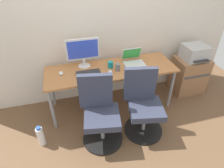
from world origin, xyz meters
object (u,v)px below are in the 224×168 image
(water_bottle_on_floor, at_px, (41,136))
(open_laptop, at_px, (133,60))
(desktop_monitor, at_px, (83,51))
(printer, at_px, (195,52))
(office_chair_right, at_px, (143,105))
(side_cabinet, at_px, (189,75))
(coffee_mug, at_px, (110,65))
(office_chair_left, at_px, (100,114))

(water_bottle_on_floor, height_order, open_laptop, open_laptop)
(desktop_monitor, bearing_deg, water_bottle_on_floor, -136.23)
(printer, height_order, desktop_monitor, desktop_monitor)
(office_chair_right, xyz_separation_m, side_cabinet, (1.15, 0.65, -0.11))
(water_bottle_on_floor, bearing_deg, open_laptop, 22.23)
(office_chair_right, relative_size, open_laptop, 3.03)
(printer, bearing_deg, side_cabinet, 90.00)
(water_bottle_on_floor, xyz_separation_m, open_laptop, (1.46, 0.60, 0.61))
(office_chair_right, bearing_deg, side_cabinet, 29.49)
(water_bottle_on_floor, bearing_deg, printer, 12.75)
(printer, bearing_deg, open_laptop, 178.63)
(open_laptop, xyz_separation_m, coffee_mug, (-0.37, -0.04, -0.01))
(office_chair_left, height_order, open_laptop, office_chair_left)
(open_laptop, bearing_deg, printer, -1.37)
(office_chair_left, bearing_deg, desktop_monitor, 94.67)
(side_cabinet, bearing_deg, office_chair_right, -150.51)
(office_chair_left, bearing_deg, water_bottle_on_floor, 174.23)
(water_bottle_on_floor, xyz_separation_m, desktop_monitor, (0.72, 0.69, 0.81))
(open_laptop, distance_m, coffee_mug, 0.38)
(office_chair_left, relative_size, desktop_monitor, 1.96)
(desktop_monitor, height_order, coffee_mug, desktop_monitor)
(side_cabinet, relative_size, printer, 1.59)
(office_chair_left, height_order, side_cabinet, office_chair_left)
(office_chair_left, xyz_separation_m, office_chair_right, (0.59, -0.00, 0.00))
(water_bottle_on_floor, relative_size, open_laptop, 1.00)
(side_cabinet, xyz_separation_m, water_bottle_on_floor, (-2.53, -0.57, -0.17))
(office_chair_left, relative_size, open_laptop, 3.03)
(office_chair_right, bearing_deg, water_bottle_on_floor, 176.69)
(office_chair_left, bearing_deg, office_chair_right, -0.02)
(open_laptop, bearing_deg, desktop_monitor, 172.84)
(coffee_mug, bearing_deg, open_laptop, 6.79)
(office_chair_left, relative_size, water_bottle_on_floor, 3.03)
(printer, distance_m, open_laptop, 1.07)
(printer, height_order, water_bottle_on_floor, printer)
(office_chair_right, distance_m, coffee_mug, 0.77)
(office_chair_left, height_order, water_bottle_on_floor, office_chair_left)
(office_chair_left, distance_m, office_chair_right, 0.59)
(printer, bearing_deg, water_bottle_on_floor, -167.25)
(office_chair_right, xyz_separation_m, water_bottle_on_floor, (-1.37, 0.08, -0.28))
(side_cabinet, height_order, printer, printer)
(side_cabinet, distance_m, coffee_mug, 1.50)
(desktop_monitor, bearing_deg, open_laptop, -7.16)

